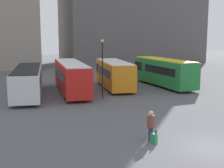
{
  "coord_description": "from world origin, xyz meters",
  "views": [
    {
      "loc": [
        -11.04,
        -13.03,
        6.14
      ],
      "look_at": [
        -0.96,
        13.06,
        1.62
      ],
      "focal_mm": 50.0,
      "sensor_mm": 36.0,
      "label": 1
    }
  ],
  "objects_px": {
    "traveler": "(151,123)",
    "bus_3": "(164,71)",
    "suitcase": "(154,139)",
    "bus_1": "(71,76)",
    "lamp_post_0": "(102,64)",
    "bus_0": "(28,80)",
    "bus_2": "(114,74)"
  },
  "relations": [
    {
      "from": "bus_2",
      "to": "lamp_post_0",
      "type": "xyz_separation_m",
      "value": [
        -3.25,
        -5.2,
        1.65
      ]
    },
    {
      "from": "bus_2",
      "to": "bus_3",
      "type": "xyz_separation_m",
      "value": [
        5.96,
        -0.79,
        0.07
      ]
    },
    {
      "from": "bus_0",
      "to": "bus_1",
      "type": "relative_size",
      "value": 1.04
    },
    {
      "from": "bus_2",
      "to": "suitcase",
      "type": "height_order",
      "value": "bus_2"
    },
    {
      "from": "bus_2",
      "to": "traveler",
      "type": "distance_m",
      "value": 17.88
    },
    {
      "from": "bus_0",
      "to": "bus_3",
      "type": "height_order",
      "value": "bus_3"
    },
    {
      "from": "bus_2",
      "to": "bus_0",
      "type": "bearing_deg",
      "value": 103.99
    },
    {
      "from": "bus_0",
      "to": "suitcase",
      "type": "distance_m",
      "value": 17.64
    },
    {
      "from": "bus_1",
      "to": "bus_0",
      "type": "bearing_deg",
      "value": 96.73
    },
    {
      "from": "bus_1",
      "to": "bus_2",
      "type": "distance_m",
      "value": 5.29
    },
    {
      "from": "bus_1",
      "to": "lamp_post_0",
      "type": "distance_m",
      "value": 5.0
    },
    {
      "from": "bus_3",
      "to": "suitcase",
      "type": "relative_size",
      "value": 12.51
    },
    {
      "from": "bus_2",
      "to": "bus_3",
      "type": "distance_m",
      "value": 6.01
    },
    {
      "from": "bus_3",
      "to": "bus_0",
      "type": "bearing_deg",
      "value": 89.46
    },
    {
      "from": "bus_2",
      "to": "traveler",
      "type": "xyz_separation_m",
      "value": [
        -4.55,
        -17.28,
        -0.61
      ]
    },
    {
      "from": "bus_3",
      "to": "lamp_post_0",
      "type": "relative_size",
      "value": 1.84
    },
    {
      "from": "bus_1",
      "to": "traveler",
      "type": "relative_size",
      "value": 6.42
    },
    {
      "from": "bus_3",
      "to": "lamp_post_0",
      "type": "height_order",
      "value": "lamp_post_0"
    },
    {
      "from": "lamp_post_0",
      "to": "bus_3",
      "type": "bearing_deg",
      "value": 25.6
    },
    {
      "from": "bus_1",
      "to": "lamp_post_0",
      "type": "bearing_deg",
      "value": -149.59
    },
    {
      "from": "bus_3",
      "to": "suitcase",
      "type": "bearing_deg",
      "value": 147.03
    },
    {
      "from": "bus_1",
      "to": "lamp_post_0",
      "type": "height_order",
      "value": "lamp_post_0"
    },
    {
      "from": "bus_1",
      "to": "traveler",
      "type": "xyz_separation_m",
      "value": [
        0.66,
        -16.4,
        -0.68
      ]
    },
    {
      "from": "traveler",
      "to": "bus_3",
      "type": "bearing_deg",
      "value": -54.05
    },
    {
      "from": "suitcase",
      "to": "traveler",
      "type": "bearing_deg",
      "value": -28.94
    },
    {
      "from": "bus_0",
      "to": "lamp_post_0",
      "type": "height_order",
      "value": "lamp_post_0"
    },
    {
      "from": "bus_0",
      "to": "bus_2",
      "type": "relative_size",
      "value": 1.27
    },
    {
      "from": "bus_0",
      "to": "lamp_post_0",
      "type": "xyz_separation_m",
      "value": [
        6.42,
        -4.27,
        1.77
      ]
    },
    {
      "from": "bus_0",
      "to": "bus_2",
      "type": "distance_m",
      "value": 9.72
    },
    {
      "from": "bus_1",
      "to": "suitcase",
      "type": "relative_size",
      "value": 13.78
    },
    {
      "from": "bus_3",
      "to": "traveler",
      "type": "xyz_separation_m",
      "value": [
        -10.51,
        -16.49,
        -0.68
      ]
    },
    {
      "from": "bus_2",
      "to": "suitcase",
      "type": "xyz_separation_m",
      "value": [
        -4.62,
        -17.79,
        -1.37
      ]
    }
  ]
}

